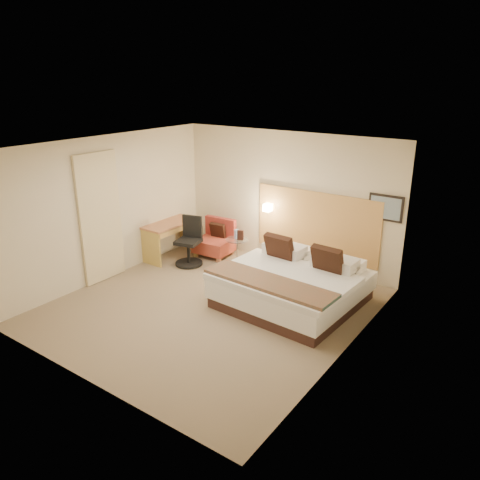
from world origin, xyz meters
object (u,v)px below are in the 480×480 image
Objects in this scene: lounge_chair at (215,241)px; desk at (171,230)px; bed at (293,284)px; desk_chair at (190,245)px; side_table at (237,250)px.

lounge_chair reaches higher than desk.
desk is at bearing -137.22° from lounge_chair.
lounge_chair is (-2.48, 1.04, -0.03)m from bed.
bed is 2.69m from lounge_chair.
bed reaches higher than desk_chair.
desk is at bearing 171.71° from desk_chair.
bed reaches higher than desk.
desk_chair is (-2.59, 0.31, 0.06)m from bed.
bed is 2.61m from desk_chair.
side_table is at bearing 153.40° from bed.
desk_chair reaches higher than desk.
lounge_chair is 1.37× the size of side_table.
side_table is at bearing 20.54° from desk.
desk is 0.62m from desk_chair.
bed is 2.30× the size of desk_chair.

